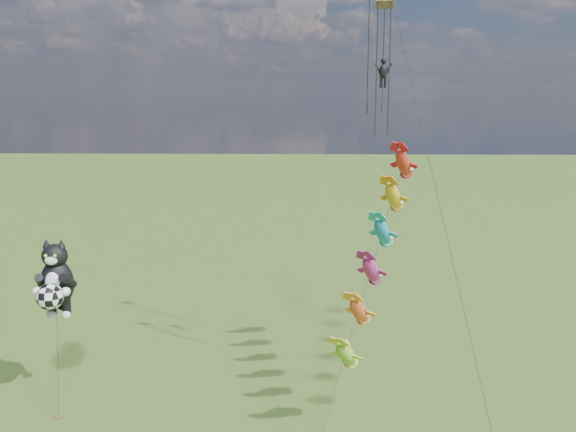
{
  "coord_description": "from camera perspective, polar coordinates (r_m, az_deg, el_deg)",
  "views": [
    {
      "loc": [
        10.45,
        -28.56,
        17.69
      ],
      "look_at": [
        9.43,
        9.43,
        10.18
      ],
      "focal_mm": 40.0,
      "sensor_mm": 36.0,
      "label": 1
    }
  ],
  "objects": [
    {
      "name": "cat_kite_rig",
      "position": [
        38.72,
        -20.01,
        -5.49
      ],
      "size": [
        2.2,
        4.04,
        9.46
      ],
      "rotation": [
        0.0,
        0.0,
        0.24
      ],
      "color": "brown",
      "rests_on": "ground"
    },
    {
      "name": "fish_windsock_rig",
      "position": [
        35.82,
        7.88,
        -3.07
      ],
      "size": [
        6.98,
        14.46,
        15.9
      ],
      "rotation": [
        0.0,
        0.0,
        -0.12
      ],
      "color": "brown",
      "rests_on": "ground"
    },
    {
      "name": "parafoil_rig",
      "position": [
        36.42,
        8.68,
        13.91
      ],
      "size": [
        5.11,
        17.03,
        25.87
      ],
      "rotation": [
        0.0,
        0.0,
        0.34
      ],
      "color": "brown",
      "rests_on": "ground"
    }
  ]
}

